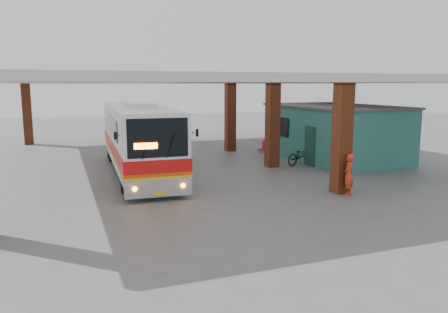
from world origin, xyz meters
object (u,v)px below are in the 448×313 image
at_px(red_chair, 263,147).
at_px(motorcycle, 301,155).
at_px(coach_bus, 138,138).
at_px(pedestrian, 348,175).

bearing_deg(red_chair, motorcycle, -90.81).
height_order(coach_bus, red_chair, coach_bus).
bearing_deg(coach_bus, red_chair, 25.34).
xyz_separation_m(motorcycle, pedestrian, (-1.69, -6.45, 0.30)).
bearing_deg(coach_bus, motorcycle, -4.18).
distance_m(coach_bus, red_chair, 9.29).
distance_m(coach_bus, pedestrian, 10.15).
relative_size(coach_bus, pedestrian, 7.33).
bearing_deg(motorcycle, pedestrian, 145.84).
relative_size(coach_bus, red_chair, 16.13).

